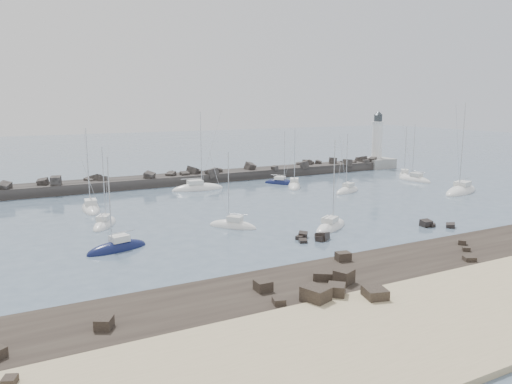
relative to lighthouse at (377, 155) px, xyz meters
The scene contains 18 objects.
ground 60.52m from the lighthouse, 141.04° to the right, with size 400.00×400.00×0.00m, color #4A5E74.
rock_shelf 76.47m from the lighthouse, 128.23° to the right, with size 140.00×12.01×1.95m.
rock_cluster_near 68.97m from the lighthouse, 137.36° to the right, with size 4.44×3.70×1.62m.
rock_cluster_far 59.44m from the lighthouse, 123.78° to the right, with size 4.16×3.55×1.77m.
breakwater 54.04m from the lighthouse, behind, with size 115.00×7.58×4.95m.
lighthouse is the anchor object (origin of this frame).
sailboat_1 73.62m from the lighthouse, 166.55° to the right, with size 3.34×8.65×13.46m.
sailboat_2 82.98m from the lighthouse, 151.28° to the right, with size 7.43×3.89×11.48m.
sailboat_3 76.99m from the lighthouse, 158.70° to the right, with size 5.35×7.32×11.40m.
sailboat_4 51.58m from the lighthouse, behind, with size 10.14×4.04×15.62m.
sailboat_5 67.87m from the lighthouse, 147.15° to the right, with size 5.95×6.43×10.82m.
sailboat_6 36.56m from the lighthouse, 156.25° to the right, with size 6.10×7.67×12.24m.
sailboat_7 63.09m from the lighthouse, 136.68° to the right, with size 7.97×6.17×12.47m.
sailboat_8 35.08m from the lighthouse, 163.23° to the right, with size 6.19×6.97×11.37m.
sailboat_9 36.33m from the lighthouse, 139.49° to the right, with size 7.47×4.84×11.58m.
sailboat_10 21.29m from the lighthouse, 109.73° to the right, with size 3.20×8.12×12.68m.
sailboat_11 35.05m from the lighthouse, 106.03° to the right, with size 11.51×6.85×17.30m.
sailboat_12 15.70m from the lighthouse, 108.34° to the right, with size 6.56×7.05×11.85m.
Camera 1 is at (-37.26, -56.43, 16.51)m, focal length 35.00 mm.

